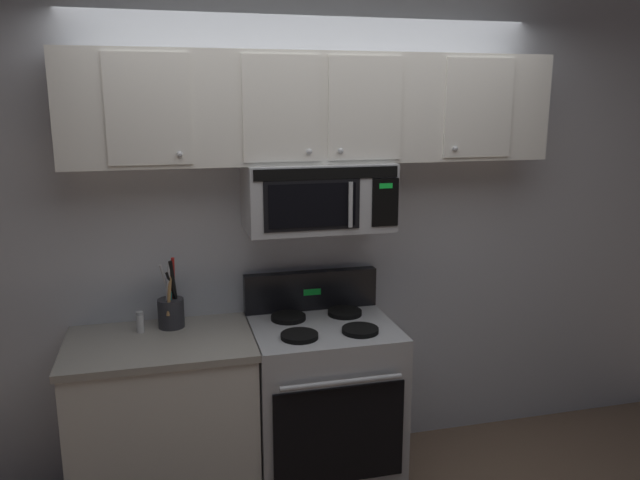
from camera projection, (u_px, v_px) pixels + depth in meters
back_wall at (307, 229)px, 3.56m from camera, size 5.20×0.10×2.70m
stove_range at (323, 400)px, 3.41m from camera, size 0.76×0.69×1.12m
over_range_microwave at (318, 196)px, 3.27m from camera, size 0.76×0.43×0.35m
upper_cabinets at (316, 108)px, 3.20m from camera, size 2.50×0.36×0.55m
counter_segment at (165, 422)px, 3.21m from camera, size 0.93×0.65×0.90m
utensil_crock_charcoal at (171, 309)px, 3.27m from camera, size 0.14×0.14×0.38m
salt_shaker at (140, 322)px, 3.20m from camera, size 0.04×0.04×0.11m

